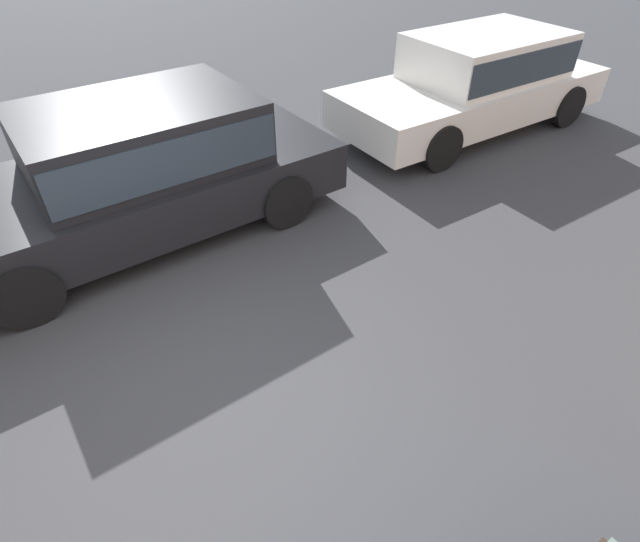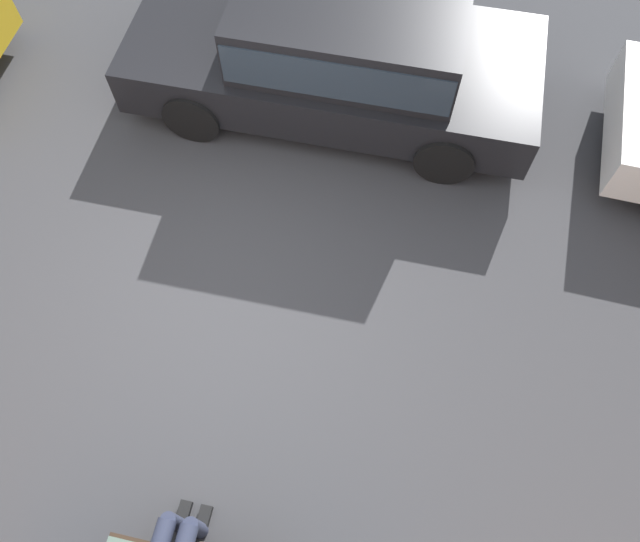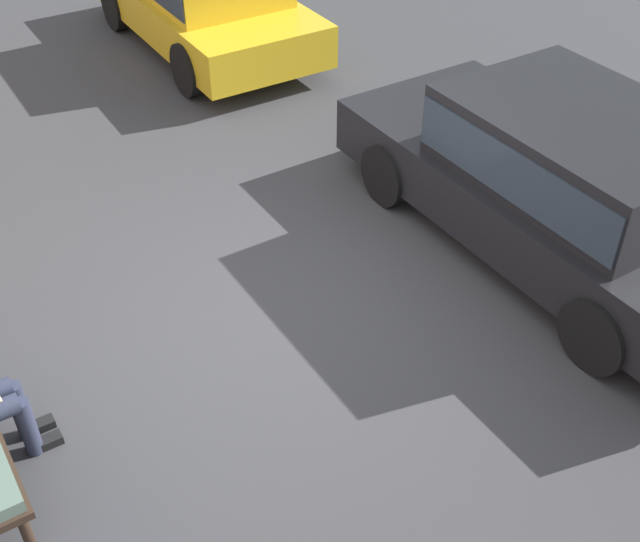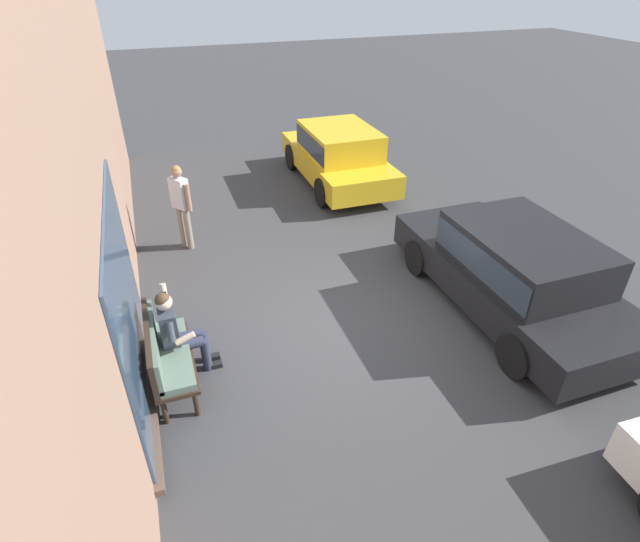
% 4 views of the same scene
% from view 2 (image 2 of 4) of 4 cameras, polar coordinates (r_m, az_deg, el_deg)
% --- Properties ---
extents(ground_plane, '(60.00, 60.00, 0.00)m').
position_cam_2_polar(ground_plane, '(6.41, -7.84, -0.71)').
color(ground_plane, '#38383A').
extents(parked_car_mid, '(4.53, 1.98, 1.47)m').
position_cam_2_polar(parked_car_mid, '(7.18, 1.92, 19.86)').
color(parked_car_mid, black).
rests_on(parked_car_mid, ground_plane).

